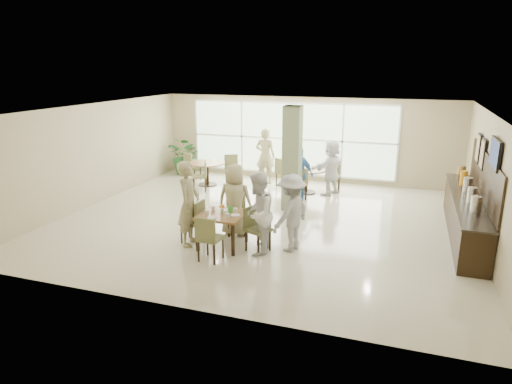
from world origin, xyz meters
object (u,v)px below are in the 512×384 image
(round_table_right, at_px, (306,174))
(teen_left, at_px, (189,204))
(adult_a, at_px, (298,174))
(adult_b, at_px, (331,167))
(round_table_left, at_px, (207,167))
(teen_far, at_px, (235,200))
(potted_plant, at_px, (186,156))
(teen_standing, at_px, (291,213))
(main_table, at_px, (222,218))
(adult_standing, at_px, (265,156))
(teen_right, at_px, (258,214))
(buffet_counter, at_px, (466,213))

(round_table_right, distance_m, teen_left, 5.16)
(adult_a, distance_m, adult_b, 1.24)
(round_table_left, bearing_deg, teen_far, -57.40)
(potted_plant, relative_size, teen_standing, 0.83)
(potted_plant, bearing_deg, main_table, -56.37)
(round_table_right, xyz_separation_m, adult_b, (0.74, 0.05, 0.25))
(teen_standing, bearing_deg, teen_left, -59.37)
(potted_plant, bearing_deg, adult_standing, -4.35)
(adult_b, bearing_deg, teen_right, 16.23)
(teen_left, bearing_deg, adult_b, -29.78)
(buffet_counter, relative_size, adult_a, 2.91)
(adult_b, bearing_deg, adult_standing, -82.79)
(main_table, distance_m, round_table_left, 5.33)
(teen_left, height_order, teen_standing, teen_left)
(potted_plant, bearing_deg, teen_left, -62.08)
(teen_left, distance_m, adult_standing, 5.67)
(round_table_right, height_order, adult_b, adult_b)
(buffet_counter, height_order, teen_far, buffet_counter)
(round_table_left, xyz_separation_m, teen_far, (2.51, -3.92, 0.25))
(buffet_counter, relative_size, teen_right, 2.72)
(teen_far, distance_m, teen_right, 1.20)
(buffet_counter, distance_m, teen_right, 4.88)
(round_table_left, height_order, adult_standing, adult_standing)
(teen_standing, height_order, adult_standing, adult_standing)
(round_table_right, xyz_separation_m, adult_standing, (-1.56, 0.74, 0.32))
(teen_right, relative_size, teen_standing, 1.04)
(round_table_left, distance_m, adult_standing, 1.94)
(buffet_counter, xyz_separation_m, adult_b, (-3.54, 2.50, 0.28))
(teen_left, height_order, adult_standing, teen_left)
(round_table_right, bearing_deg, teen_right, -89.12)
(adult_a, bearing_deg, main_table, -82.79)
(adult_standing, bearing_deg, teen_right, 106.03)
(main_table, bearing_deg, round_table_left, 118.17)
(teen_left, relative_size, adult_standing, 1.02)
(buffet_counter, xyz_separation_m, potted_plant, (-8.89, 3.42, 0.13))
(round_table_right, distance_m, teen_standing, 4.60)
(teen_right, bearing_deg, teen_far, -141.32)
(potted_plant, xyz_separation_m, adult_a, (4.58, -1.89, 0.12))
(teen_right, xyz_separation_m, teen_standing, (0.61, 0.37, -0.04))
(teen_far, height_order, teen_right, teen_right)
(round_table_right, bearing_deg, teen_standing, -81.36)
(adult_a, bearing_deg, teen_standing, -61.03)
(teen_right, bearing_deg, teen_standing, 115.63)
(teen_left, xyz_separation_m, teen_far, (0.72, 0.88, -0.09))
(main_table, height_order, adult_b, adult_b)
(main_table, height_order, round_table_left, same)
(teen_left, distance_m, teen_right, 1.56)
(round_table_left, distance_m, teen_standing, 5.93)
(main_table, height_order, adult_a, adult_a)
(round_table_right, relative_size, teen_standing, 0.72)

